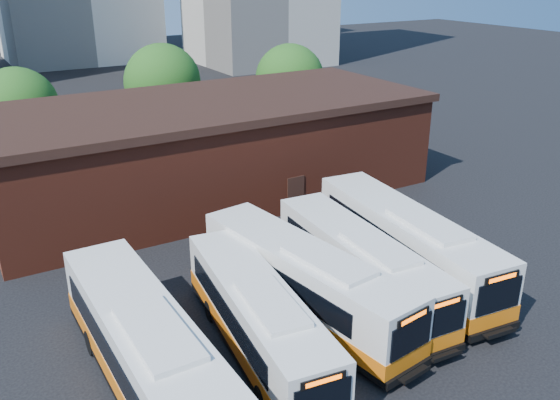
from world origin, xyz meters
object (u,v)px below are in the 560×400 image
bus_farwest (146,354)px  bus_mideast (359,268)px  bus_west (258,321)px  bus_midwest (304,284)px  transit_worker (461,324)px  bus_east (406,246)px

bus_farwest → bus_mideast: size_ratio=1.08×
bus_farwest → bus_west: (4.57, 0.00, -0.17)m
bus_west → bus_midwest: bus_midwest is taller
bus_mideast → transit_worker: bus_mideast is taller
bus_west → bus_east: (9.38, 1.88, 0.18)m
bus_west → bus_mideast: bearing=20.2°
bus_farwest → bus_midwest: (7.66, 1.40, -0.06)m
bus_farwest → transit_worker: bearing=-17.3°
bus_midwest → bus_east: bus_east is taller
bus_east → transit_worker: size_ratio=7.97×
bus_farwest → bus_west: bearing=-0.5°
bus_midwest → transit_worker: size_ratio=7.63×
bus_west → transit_worker: (7.53, -3.65, -0.61)m
bus_west → bus_farwest: bearing=-172.8°
bus_midwest → bus_mideast: (3.07, 0.03, -0.07)m
bus_farwest → bus_mideast: bus_farwest is taller
bus_mideast → bus_east: 3.25m
bus_east → bus_farwest: bearing=-166.6°
bus_farwest → bus_mideast: (10.73, 1.43, -0.13)m
bus_midwest → transit_worker: (4.44, -5.05, -0.71)m
bus_farwest → transit_worker: size_ratio=7.85×
bus_midwest → transit_worker: 6.76m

